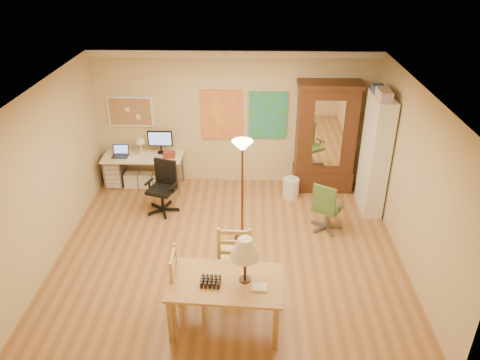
{
  "coord_description": "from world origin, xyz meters",
  "views": [
    {
      "loc": [
        0.34,
        -6.2,
        4.61
      ],
      "look_at": [
        0.16,
        0.3,
        1.16
      ],
      "focal_mm": 35.0,
      "sensor_mm": 36.0,
      "label": 1
    }
  ],
  "objects_px": {
    "office_chair_black": "(163,198)",
    "office_chair_green": "(326,217)",
    "computer_desk": "(146,168)",
    "bookshelf": "(375,155)",
    "armoire": "(325,144)",
    "dining_table": "(233,272)"
  },
  "relations": [
    {
      "from": "armoire",
      "to": "computer_desk",
      "type": "bearing_deg",
      "value": -178.66
    },
    {
      "from": "dining_table",
      "to": "bookshelf",
      "type": "height_order",
      "value": "bookshelf"
    },
    {
      "from": "office_chair_black",
      "to": "bookshelf",
      "type": "height_order",
      "value": "bookshelf"
    },
    {
      "from": "dining_table",
      "to": "office_chair_black",
      "type": "relative_size",
      "value": 1.51
    },
    {
      "from": "office_chair_green",
      "to": "armoire",
      "type": "height_order",
      "value": "armoire"
    },
    {
      "from": "office_chair_black",
      "to": "bookshelf",
      "type": "xyz_separation_m",
      "value": [
        3.83,
        0.22,
        0.82
      ]
    },
    {
      "from": "office_chair_black",
      "to": "office_chair_green",
      "type": "distance_m",
      "value": 2.98
    },
    {
      "from": "computer_desk",
      "to": "bookshelf",
      "type": "relative_size",
      "value": 0.72
    },
    {
      "from": "office_chair_black",
      "to": "office_chair_green",
      "type": "relative_size",
      "value": 1.06
    },
    {
      "from": "computer_desk",
      "to": "office_chair_green",
      "type": "height_order",
      "value": "computer_desk"
    },
    {
      "from": "bookshelf",
      "to": "dining_table",
      "type": "bearing_deg",
      "value": -128.52
    },
    {
      "from": "computer_desk",
      "to": "armoire",
      "type": "distance_m",
      "value": 3.58
    },
    {
      "from": "computer_desk",
      "to": "office_chair_black",
      "type": "bearing_deg",
      "value": -61.75
    },
    {
      "from": "office_chair_black",
      "to": "bookshelf",
      "type": "bearing_deg",
      "value": 3.34
    },
    {
      "from": "dining_table",
      "to": "armoire",
      "type": "bearing_deg",
      "value": 66.73
    },
    {
      "from": "dining_table",
      "to": "office_chair_black",
      "type": "xyz_separation_m",
      "value": [
        -1.41,
        2.82,
        -0.59
      ]
    },
    {
      "from": "computer_desk",
      "to": "bookshelf",
      "type": "xyz_separation_m",
      "value": [
        4.33,
        -0.69,
        0.65
      ]
    },
    {
      "from": "computer_desk",
      "to": "armoire",
      "type": "relative_size",
      "value": 0.71
    },
    {
      "from": "dining_table",
      "to": "armoire",
      "type": "relative_size",
      "value": 0.68
    },
    {
      "from": "office_chair_green",
      "to": "armoire",
      "type": "xyz_separation_m",
      "value": [
        0.13,
        1.55,
        0.71
      ]
    },
    {
      "from": "dining_table",
      "to": "office_chair_green",
      "type": "distance_m",
      "value": 2.8
    },
    {
      "from": "office_chair_black",
      "to": "armoire",
      "type": "height_order",
      "value": "armoire"
    }
  ]
}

